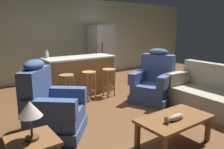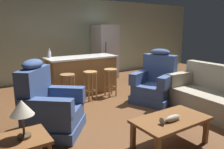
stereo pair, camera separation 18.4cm
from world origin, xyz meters
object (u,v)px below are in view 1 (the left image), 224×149
fish_figurine (175,118)px  refrigerator (101,52)px  bar_stool_right (109,77)px  recliner_near_lamp (51,108)px  bar_stool_left (67,84)px  coffee_table (174,121)px  bar_stool_middle (89,80)px  bottle_tall_green (47,55)px  kitchen_island (80,75)px  recliner_near_island (154,83)px  couch (216,96)px  end_table (33,148)px  table_lamp (30,111)px

fish_figurine → refrigerator: 4.67m
bar_stool_right → recliner_near_lamp: bearing=-150.1°
bar_stool_left → bar_stool_right: bearing=0.0°
coffee_table → bar_stool_right: (0.57, 2.45, 0.11)m
bar_stool_middle → bottle_tall_green: (-0.66, 0.87, 0.56)m
kitchen_island → recliner_near_island: bearing=-54.3°
couch → end_table: 3.57m
fish_figurine → couch: size_ratio=0.18×
bottle_tall_green → bar_stool_left: bearing=-83.4°
recliner_near_lamp → recliner_near_island: same height
table_lamp → bar_stool_right: (2.47, 2.17, -0.40)m
recliner_near_island → table_lamp: (-3.11, -1.26, 0.45)m
recliner_near_island → couch: bearing=88.2°
coffee_table → refrigerator: (1.55, 4.28, 0.52)m
bar_stool_middle → bar_stool_right: size_ratio=1.00×
fish_figurine → bar_stool_middle: 2.53m
couch → refrigerator: refrigerator is taller
recliner_near_lamp → bar_stool_right: recliner_near_lamp is taller
table_lamp → recliner_near_lamp: bearing=61.4°
fish_figurine → recliner_near_lamp: recliner_near_lamp is taller
coffee_table → kitchen_island: kitchen_island is taller
bar_stool_right → bottle_tall_green: (-1.22, 0.87, 0.56)m
table_lamp → bottle_tall_green: bearing=67.5°
refrigerator → kitchen_island: bearing=-140.2°
bottle_tall_green → fish_figurine: bearing=-80.7°
table_lamp → coffee_table: bearing=-8.6°
recliner_near_lamp → bar_stool_right: bearing=70.0°
recliner_near_island → bar_stool_middle: recliner_near_island is taller
coffee_table → recliner_near_island: bearing=52.1°
recliner_near_lamp → bar_stool_right: size_ratio=1.76×
bar_stool_middle → bottle_tall_green: bearing=127.2°
couch → bar_stool_middle: bearing=-49.6°
recliner_near_island → table_lamp: recliner_near_island is taller
coffee_table → refrigerator: bearing=70.2°
coffee_table → bottle_tall_green: size_ratio=4.88×
bar_stool_right → refrigerator: size_ratio=0.39×
end_table → bar_stool_middle: size_ratio=0.82×
fish_figurine → end_table: end_table is taller
recliner_near_island → table_lamp: bearing=0.2°
bar_stool_middle → coffee_table: bearing=-90.2°
bottle_tall_green → end_table: bearing=-112.5°
table_lamp → kitchen_island: 3.46m
fish_figurine → bar_stool_middle: bar_stool_middle is taller
recliner_near_island → bar_stool_middle: (-1.20, 0.90, 0.05)m
table_lamp → refrigerator: size_ratio=0.23×
bar_stool_left → refrigerator: bearing=41.1°
fish_figurine → bottle_tall_green: bottle_tall_green is taller
fish_figurine → recliner_near_lamp: (-1.22, 1.45, -0.04)m
bar_stool_middle → refrigerator: bearing=50.0°
coffee_table → bar_stool_middle: (0.01, 2.45, 0.11)m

